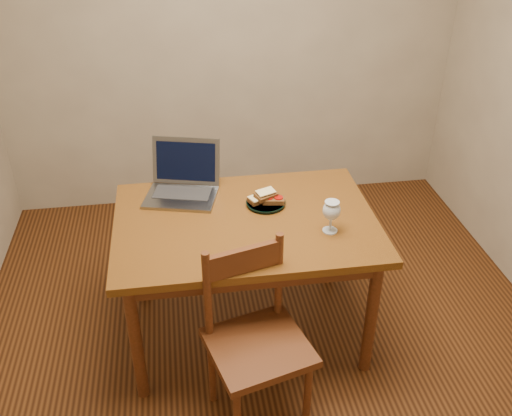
{
  "coord_description": "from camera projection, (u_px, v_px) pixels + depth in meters",
  "views": [
    {
      "loc": [
        -0.4,
        -2.26,
        2.29
      ],
      "look_at": [
        -0.04,
        0.1,
        0.8
      ],
      "focal_mm": 40.0,
      "sensor_mm": 36.0,
      "label": 1
    }
  ],
  "objects": [
    {
      "name": "floor",
      "position": [
        266.0,
        341.0,
        3.16
      ],
      "size": [
        3.2,
        3.2,
        0.02
      ],
      "primitive_type": "cube",
      "color": "black",
      "rests_on": "ground"
    },
    {
      "name": "sandwich_top",
      "position": [
        266.0,
        194.0,
        2.93
      ],
      "size": [
        0.13,
        0.11,
        0.03
      ],
      "primitive_type": null,
      "rotation": [
        0.0,
        0.0,
        0.46
      ],
      "color": "#381E0C",
      "rests_on": "plate"
    },
    {
      "name": "back_wall",
      "position": [
        229.0,
        26.0,
        3.82
      ],
      "size": [
        3.2,
        0.02,
        2.6
      ],
      "primitive_type": "cube",
      "color": "gray",
      "rests_on": "floor"
    },
    {
      "name": "sandwich_tomato",
      "position": [
        274.0,
        199.0,
        2.93
      ],
      "size": [
        0.12,
        0.08,
        0.03
      ],
      "primitive_type": null,
      "rotation": [
        0.0,
        0.0,
        -0.16
      ],
      "color": "#381E0C",
      "rests_on": "plate"
    },
    {
      "name": "plate",
      "position": [
        266.0,
        203.0,
        2.95
      ],
      "size": [
        0.21,
        0.21,
        0.02
      ],
      "primitive_type": "cylinder",
      "color": "black",
      "rests_on": "table"
    },
    {
      "name": "milk_glass",
      "position": [
        331.0,
        216.0,
        2.7
      ],
      "size": [
        0.09,
        0.09,
        0.17
      ],
      "primitive_type": null,
      "color": "white",
      "rests_on": "table"
    },
    {
      "name": "laptop",
      "position": [
        183.0,
        180.0,
        3.03
      ],
      "size": [
        0.44,
        0.42,
        0.26
      ],
      "rotation": [
        0.0,
        0.0,
        -0.26
      ],
      "color": "slate",
      "rests_on": "table"
    },
    {
      "name": "sandwich_cheese",
      "position": [
        259.0,
        198.0,
        2.94
      ],
      "size": [
        0.12,
        0.1,
        0.03
      ],
      "primitive_type": null,
      "rotation": [
        0.0,
        0.0,
        0.41
      ],
      "color": "#381E0C",
      "rests_on": "plate"
    },
    {
      "name": "table",
      "position": [
        246.0,
        234.0,
        2.88
      ],
      "size": [
        1.3,
        0.9,
        0.74
      ],
      "color": "#4C290C",
      "rests_on": "floor"
    },
    {
      "name": "chair",
      "position": [
        256.0,
        334.0,
        2.51
      ],
      "size": [
        0.51,
        0.5,
        0.45
      ],
      "rotation": [
        0.0,
        0.0,
        0.26
      ],
      "color": "#40210D",
      "rests_on": "floor"
    }
  ]
}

